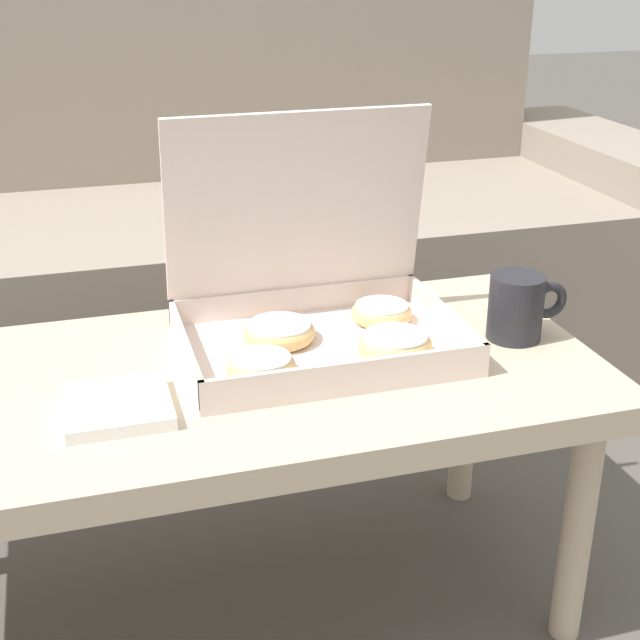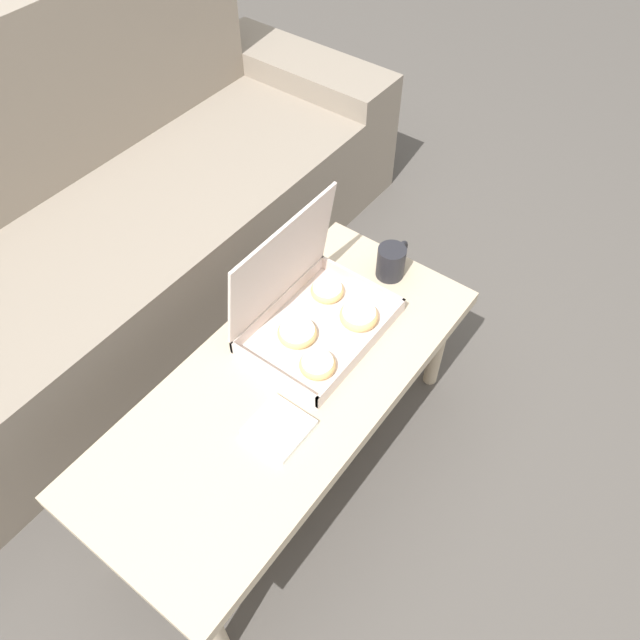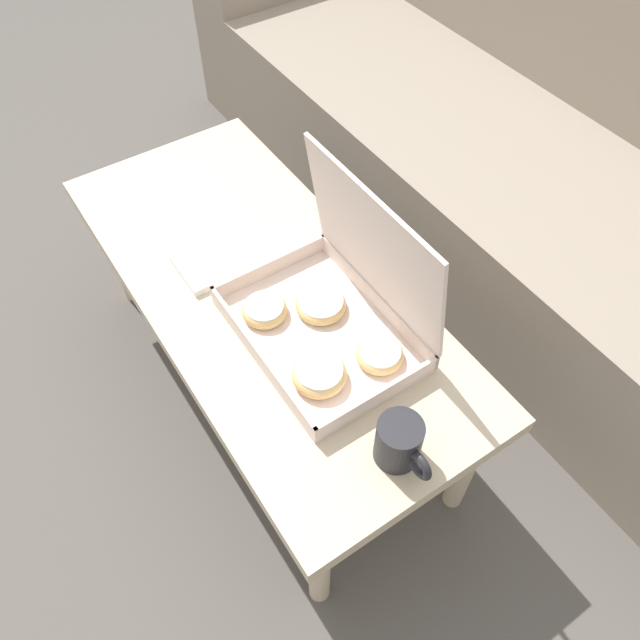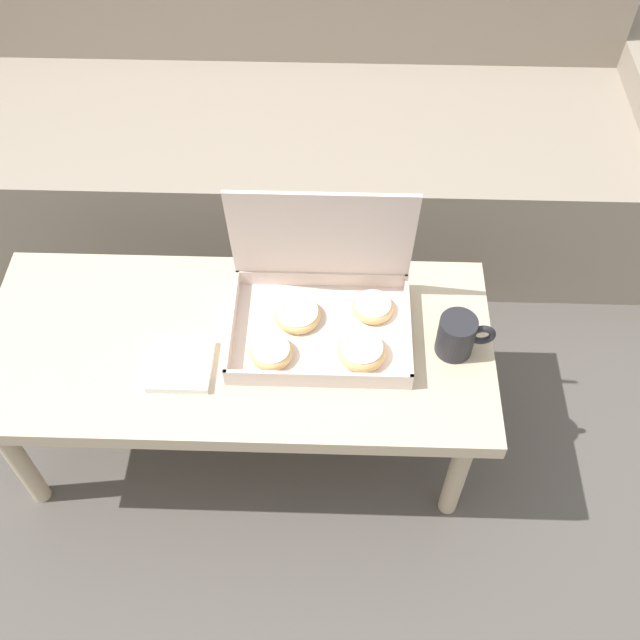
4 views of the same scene
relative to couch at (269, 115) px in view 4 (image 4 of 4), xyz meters
name	(u,v)px [view 4 (image 4 of 4)]	position (x,y,z in m)	size (l,w,h in m)	color
ground_plane	(254,396)	(0.00, -0.80, -0.31)	(12.00, 12.00, 0.00)	#514C47
couch	(269,115)	(0.00, 0.00, 0.00)	(2.57, 0.78, 0.96)	gray
coffee_table	(238,353)	(0.00, -0.92, 0.05)	(1.12, 0.49, 0.41)	#C6B293
pastry_box	(324,309)	(0.19, -0.87, 0.15)	(0.39, 0.28, 0.32)	silver
coffee_mug	(458,336)	(0.47, -0.92, 0.14)	(0.12, 0.08, 0.10)	#232328
napkin_stack	(181,365)	(-0.11, -0.99, 0.10)	(0.13, 0.13, 0.02)	white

